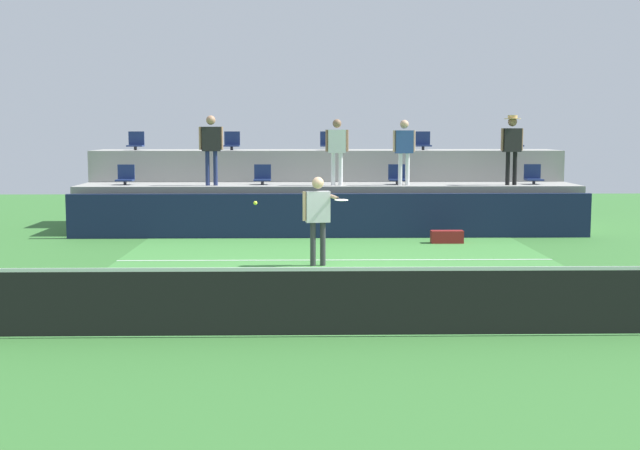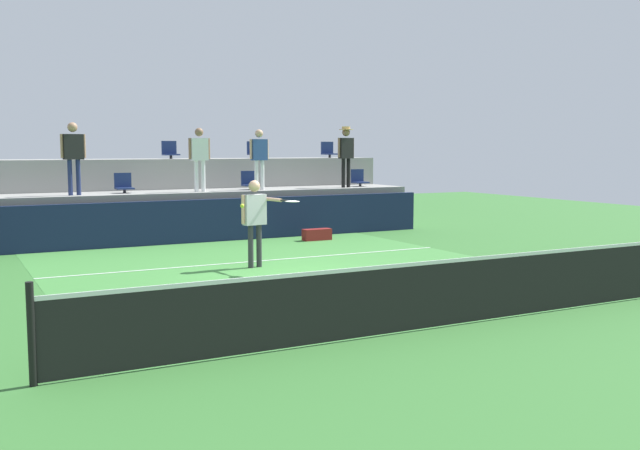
% 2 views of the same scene
% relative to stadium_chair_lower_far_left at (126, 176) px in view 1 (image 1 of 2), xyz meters
% --- Properties ---
extents(ground_plane, '(40.00, 40.00, 0.00)m').
position_rel_stadium_chair_lower_far_left_xyz_m(ground_plane, '(5.29, -7.23, -1.46)').
color(ground_plane, '#336B2D').
extents(court_inner_paint, '(9.00, 10.00, 0.01)m').
position_rel_stadium_chair_lower_far_left_xyz_m(court_inner_paint, '(5.29, -6.23, -1.46)').
color(court_inner_paint, '#3D7F38').
rests_on(court_inner_paint, ground_plane).
extents(court_service_line, '(9.00, 0.06, 0.00)m').
position_rel_stadium_chair_lower_far_left_xyz_m(court_service_line, '(5.29, -4.83, -1.46)').
color(court_service_line, white).
rests_on(court_service_line, ground_plane).
extents(tennis_net, '(10.48, 0.08, 1.07)m').
position_rel_stadium_chair_lower_far_left_xyz_m(tennis_net, '(5.29, -11.23, -0.97)').
color(tennis_net, black).
rests_on(tennis_net, ground_plane).
extents(sponsor_backboard, '(13.00, 0.16, 1.10)m').
position_rel_stadium_chair_lower_far_left_xyz_m(sponsor_backboard, '(5.29, -1.23, -0.91)').
color(sponsor_backboard, '#141E42').
rests_on(sponsor_backboard, ground_plane).
extents(seating_tier_lower, '(13.00, 1.80, 1.25)m').
position_rel_stadium_chair_lower_far_left_xyz_m(seating_tier_lower, '(5.29, 0.07, -0.84)').
color(seating_tier_lower, gray).
rests_on(seating_tier_lower, ground_plane).
extents(seating_tier_upper, '(13.00, 1.80, 2.10)m').
position_rel_stadium_chair_lower_far_left_xyz_m(seating_tier_upper, '(5.29, 1.87, -0.41)').
color(seating_tier_upper, gray).
rests_on(seating_tier_upper, ground_plane).
extents(stadium_chair_lower_far_left, '(0.44, 0.40, 0.52)m').
position_rel_stadium_chair_lower_far_left_xyz_m(stadium_chair_lower_far_left, '(0.00, 0.00, 0.00)').
color(stadium_chair_lower_far_left, '#2D2D33').
rests_on(stadium_chair_lower_far_left, seating_tier_lower).
extents(stadium_chair_lower_left, '(0.44, 0.40, 0.52)m').
position_rel_stadium_chair_lower_far_left_xyz_m(stadium_chair_lower_left, '(3.56, 0.00, 0.00)').
color(stadium_chair_lower_left, '#2D2D33').
rests_on(stadium_chair_lower_left, seating_tier_lower).
extents(stadium_chair_lower_right, '(0.44, 0.40, 0.52)m').
position_rel_stadium_chair_lower_far_left_xyz_m(stadium_chair_lower_right, '(7.08, 0.00, 0.00)').
color(stadium_chair_lower_right, '#2D2D33').
rests_on(stadium_chair_lower_right, seating_tier_lower).
extents(stadium_chair_lower_far_right, '(0.44, 0.40, 0.52)m').
position_rel_stadium_chair_lower_far_left_xyz_m(stadium_chair_lower_far_right, '(10.67, 0.00, 0.00)').
color(stadium_chair_lower_far_right, '#2D2D33').
rests_on(stadium_chair_lower_far_right, seating_tier_lower).
extents(stadium_chair_upper_far_left, '(0.44, 0.40, 0.52)m').
position_rel_stadium_chair_lower_far_left_xyz_m(stadium_chair_upper_far_left, '(-0.06, 1.80, 0.85)').
color(stadium_chair_upper_far_left, '#2D2D33').
rests_on(stadium_chair_upper_far_left, seating_tier_upper).
extents(stadium_chair_upper_left, '(0.44, 0.40, 0.52)m').
position_rel_stadium_chair_lower_far_left_xyz_m(stadium_chair_upper_left, '(2.62, 1.80, 0.85)').
color(stadium_chair_upper_left, '#2D2D33').
rests_on(stadium_chair_upper_left, seating_tier_upper).
extents(stadium_chair_upper_center, '(0.44, 0.40, 0.52)m').
position_rel_stadium_chair_lower_far_left_xyz_m(stadium_chair_upper_center, '(5.33, 1.80, 0.85)').
color(stadium_chair_upper_center, '#2D2D33').
rests_on(stadium_chair_upper_center, seating_tier_upper).
extents(stadium_chair_upper_right, '(0.44, 0.40, 0.52)m').
position_rel_stadium_chair_lower_far_left_xyz_m(stadium_chair_upper_right, '(8.00, 1.80, 0.85)').
color(stadium_chair_upper_right, '#2D2D33').
rests_on(stadium_chair_upper_right, seating_tier_upper).
extents(stadium_chair_upper_far_right, '(0.44, 0.40, 0.52)m').
position_rel_stadium_chair_lower_far_left_xyz_m(stadium_chair_upper_far_right, '(10.59, 1.80, 0.85)').
color(stadium_chair_upper_far_right, '#2D2D33').
rests_on(stadium_chair_upper_far_right, seating_tier_upper).
extents(tennis_player, '(0.89, 1.19, 1.76)m').
position_rel_stadium_chair_lower_far_left_xyz_m(tennis_player, '(4.93, -5.56, -0.38)').
color(tennis_player, '#2D2D33').
rests_on(tennis_player, ground_plane).
extents(spectator_in_white, '(0.62, 0.27, 1.78)m').
position_rel_stadium_chair_lower_far_left_xyz_m(spectator_in_white, '(2.28, -0.38, 0.87)').
color(spectator_in_white, navy).
rests_on(spectator_in_white, seating_tier_lower).
extents(spectator_in_grey, '(0.59, 0.23, 1.69)m').
position_rel_stadium_chair_lower_far_left_xyz_m(spectator_in_grey, '(5.49, -0.38, 0.81)').
color(spectator_in_grey, white).
rests_on(spectator_in_grey, seating_tier_lower).
extents(spectator_leaning_on_rail, '(0.59, 0.24, 1.67)m').
position_rel_stadium_chair_lower_far_left_xyz_m(spectator_leaning_on_rail, '(7.21, -0.38, 0.79)').
color(spectator_leaning_on_rail, white).
rests_on(spectator_leaning_on_rail, seating_tier_lower).
extents(spectator_with_hat, '(0.61, 0.48, 1.79)m').
position_rel_stadium_chair_lower_far_left_xyz_m(spectator_with_hat, '(9.99, -0.38, 0.89)').
color(spectator_with_hat, black).
rests_on(spectator_with_hat, seating_tier_lower).
extents(tennis_ball, '(0.07, 0.07, 0.07)m').
position_rel_stadium_chair_lower_far_left_xyz_m(tennis_ball, '(3.80, -7.64, -0.02)').
color(tennis_ball, '#CCE033').
extents(equipment_bag, '(0.76, 0.28, 0.30)m').
position_rel_stadium_chair_lower_far_left_xyz_m(equipment_bag, '(8.03, -2.27, -1.31)').
color(equipment_bag, maroon).
rests_on(equipment_bag, ground_plane).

